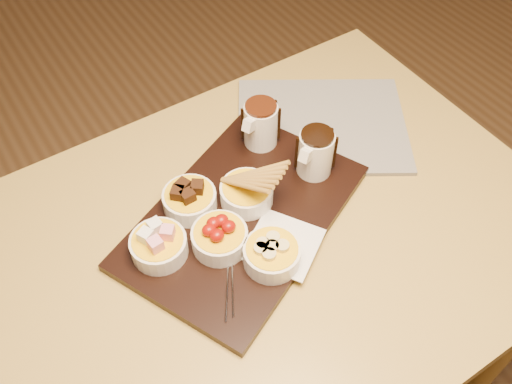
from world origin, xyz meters
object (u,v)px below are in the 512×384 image
newspaper (322,125)px  serving_board (243,216)px  dining_table (242,274)px  pitcher_dark_chocolate (315,154)px  bowl_strawberries (220,238)px  pitcher_milk_chocolate (261,125)px

newspaper → serving_board: bearing=-124.5°
dining_table → pitcher_dark_chocolate: bearing=17.0°
dining_table → bowl_strawberries: bowl_strawberries is taller
serving_board → pitcher_dark_chocolate: (0.18, 0.01, 0.06)m
dining_table → newspaper: (0.31, 0.17, 0.10)m
pitcher_milk_chocolate → dining_table: bearing=-156.1°
bowl_strawberries → pitcher_milk_chocolate: (0.20, 0.17, 0.03)m
pitcher_dark_chocolate → serving_board: bearing=160.0°
pitcher_milk_chocolate → pitcher_dark_chocolate: bearing=-94.4°
dining_table → bowl_strawberries: size_ratio=12.00×
dining_table → bowl_strawberries: (-0.04, 0.01, 0.14)m
bowl_strawberries → pitcher_dark_chocolate: size_ratio=1.07×
dining_table → pitcher_milk_chocolate: 0.30m
bowl_strawberries → newspaper: size_ratio=0.28×
dining_table → pitcher_milk_chocolate: bearing=48.5°
pitcher_dark_chocolate → newspaper: 0.15m
serving_board → pitcher_milk_chocolate: bearing=21.8°
dining_table → serving_board: 0.12m
bowl_strawberries → pitcher_dark_chocolate: bearing=11.9°
serving_board → bowl_strawberries: bowl_strawberries is taller
dining_table → newspaper: bearing=28.3°
bowl_strawberries → pitcher_milk_chocolate: bearing=41.0°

